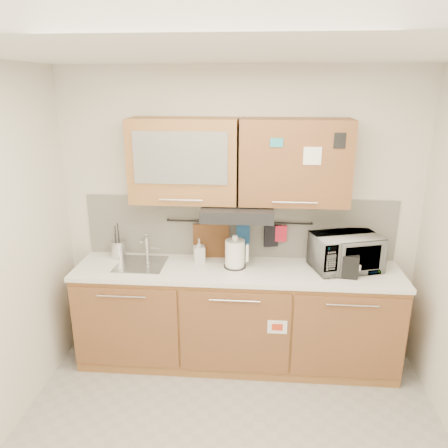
# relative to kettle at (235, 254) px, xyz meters

# --- Properties ---
(ceiling) EXTENTS (3.20, 3.20, 0.00)m
(ceiling) POSITION_rel_kettle_xyz_m (0.02, -1.22, 1.56)
(ceiling) COLOR white
(ceiling) RESTS_ON wall_back
(wall_back) EXTENTS (3.20, 0.00, 3.20)m
(wall_back) POSITION_rel_kettle_xyz_m (0.02, 0.28, 0.26)
(wall_back) COLOR silver
(wall_back) RESTS_ON ground
(base_cabinet) EXTENTS (2.80, 0.64, 0.88)m
(base_cabinet) POSITION_rel_kettle_xyz_m (0.02, -0.03, -0.63)
(base_cabinet) COLOR #AA763C
(base_cabinet) RESTS_ON floor
(countertop) EXTENTS (2.82, 0.62, 0.04)m
(countertop) POSITION_rel_kettle_xyz_m (0.02, -0.03, -0.14)
(countertop) COLOR white
(countertop) RESTS_ON base_cabinet
(backsplash) EXTENTS (2.80, 0.02, 0.56)m
(backsplash) POSITION_rel_kettle_xyz_m (0.02, 0.26, 0.16)
(backsplash) COLOR silver
(backsplash) RESTS_ON countertop
(upper_cabinets) EXTENTS (1.82, 0.37, 0.70)m
(upper_cabinets) POSITION_rel_kettle_xyz_m (0.01, 0.10, 0.79)
(upper_cabinets) COLOR #AA763C
(upper_cabinets) RESTS_ON wall_back
(range_hood) EXTENTS (0.60, 0.46, 0.10)m
(range_hood) POSITION_rel_kettle_xyz_m (0.02, 0.03, 0.38)
(range_hood) COLOR black
(range_hood) RESTS_ON upper_cabinets
(sink) EXTENTS (0.42, 0.40, 0.26)m
(sink) POSITION_rel_kettle_xyz_m (-0.83, -0.02, -0.11)
(sink) COLOR silver
(sink) RESTS_ON countertop
(utensil_rail) EXTENTS (1.30, 0.02, 0.02)m
(utensil_rail) POSITION_rel_kettle_xyz_m (0.02, 0.23, 0.22)
(utensil_rail) COLOR black
(utensil_rail) RESTS_ON backsplash
(utensil_crock) EXTENTS (0.17, 0.17, 0.32)m
(utensil_crock) POSITION_rel_kettle_xyz_m (-1.07, 0.13, -0.04)
(utensil_crock) COLOR silver
(utensil_crock) RESTS_ON countertop
(kettle) EXTENTS (0.21, 0.19, 0.30)m
(kettle) POSITION_rel_kettle_xyz_m (0.00, 0.00, 0.00)
(kettle) COLOR white
(kettle) RESTS_ON countertop
(toaster) EXTENTS (0.28, 0.19, 0.20)m
(toaster) POSITION_rel_kettle_xyz_m (0.89, -0.10, -0.02)
(toaster) COLOR black
(toaster) RESTS_ON countertop
(microwave) EXTENTS (0.64, 0.52, 0.31)m
(microwave) POSITION_rel_kettle_xyz_m (0.94, 0.04, 0.03)
(microwave) COLOR #999999
(microwave) RESTS_ON countertop
(soap_bottle) EXTENTS (0.12, 0.12, 0.21)m
(soap_bottle) POSITION_rel_kettle_xyz_m (-0.33, 0.10, -0.01)
(soap_bottle) COLOR #999999
(soap_bottle) RESTS_ON countertop
(cutting_board) EXTENTS (0.33, 0.05, 0.40)m
(cutting_board) POSITION_rel_kettle_xyz_m (-0.23, 0.21, -0.00)
(cutting_board) COLOR brown
(cutting_board) RESTS_ON utensil_rail
(oven_mitt) EXTENTS (0.12, 0.04, 0.20)m
(oven_mitt) POSITION_rel_kettle_xyz_m (0.06, 0.21, 0.10)
(oven_mitt) COLOR navy
(oven_mitt) RESTS_ON utensil_rail
(dark_pouch) EXTENTS (0.13, 0.06, 0.20)m
(dark_pouch) POSITION_rel_kettle_xyz_m (0.31, 0.21, 0.10)
(dark_pouch) COLOR black
(dark_pouch) RESTS_ON utensil_rail
(pot_holder) EXTENTS (0.12, 0.02, 0.15)m
(pot_holder) POSITION_rel_kettle_xyz_m (0.39, 0.21, 0.13)
(pot_holder) COLOR red
(pot_holder) RESTS_ON utensil_rail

